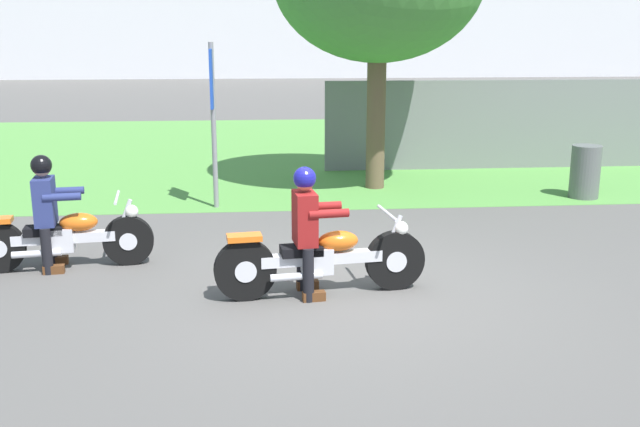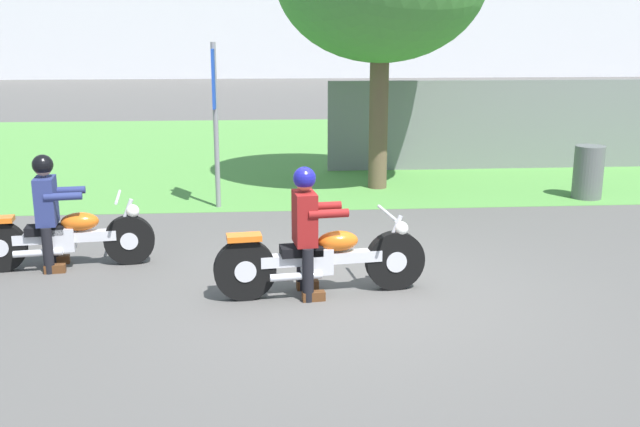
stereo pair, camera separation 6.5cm
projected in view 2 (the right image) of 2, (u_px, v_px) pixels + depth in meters
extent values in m
plane|color=#565451|center=(349.00, 294.00, 7.90)|extent=(120.00, 120.00, 0.00)
cube|color=#549342|center=(303.00, 150.00, 17.34)|extent=(60.00, 12.00, 0.01)
cylinder|color=black|center=(395.00, 260.00, 7.98)|extent=(0.67, 0.20, 0.66)
cylinder|color=silver|center=(395.00, 260.00, 7.98)|extent=(0.25, 0.17, 0.23)
cylinder|color=black|center=(245.00, 270.00, 7.66)|extent=(0.67, 0.20, 0.66)
cylinder|color=silver|center=(245.00, 270.00, 7.66)|extent=(0.25, 0.17, 0.23)
cube|color=silver|center=(321.00, 258.00, 7.80)|extent=(1.32, 0.30, 0.12)
cube|color=silver|center=(317.00, 260.00, 7.80)|extent=(0.35, 0.28, 0.28)
ellipsoid|color=orange|center=(338.00, 241.00, 7.79)|extent=(0.47, 0.29, 0.22)
cube|color=black|center=(301.00, 250.00, 7.73)|extent=(0.47, 0.29, 0.10)
cube|color=orange|center=(244.00, 237.00, 7.58)|extent=(0.38, 0.24, 0.06)
cylinder|color=silver|center=(391.00, 239.00, 7.91)|extent=(0.26, 0.08, 0.53)
cylinder|color=silver|center=(387.00, 213.00, 7.83)|extent=(0.12, 0.66, 0.04)
sphere|color=white|center=(401.00, 229.00, 7.90)|extent=(0.16, 0.16, 0.16)
cylinder|color=silver|center=(296.00, 276.00, 7.65)|extent=(0.56, 0.15, 0.08)
cylinder|color=black|center=(302.00, 264.00, 7.97)|extent=(0.12, 0.12, 0.58)
cube|color=#593319|center=(308.00, 285.00, 8.04)|extent=(0.25, 0.13, 0.10)
cylinder|color=black|center=(308.00, 275.00, 7.62)|extent=(0.12, 0.12, 0.58)
cube|color=#593319|center=(314.00, 296.00, 7.70)|extent=(0.25, 0.13, 0.10)
cube|color=maroon|center=(305.00, 218.00, 7.66)|extent=(0.26, 0.40, 0.56)
cylinder|color=maroon|center=(322.00, 206.00, 7.84)|extent=(0.43, 0.14, 0.09)
cylinder|color=maroon|center=(328.00, 214.00, 7.52)|extent=(0.43, 0.14, 0.09)
sphere|color=tan|center=(304.00, 181.00, 7.56)|extent=(0.20, 0.20, 0.20)
sphere|color=navy|center=(304.00, 178.00, 7.55)|extent=(0.24, 0.24, 0.24)
cylinder|color=black|center=(129.00, 240.00, 8.85)|extent=(0.61, 0.19, 0.60)
cylinder|color=silver|center=(129.00, 240.00, 8.85)|extent=(0.23, 0.16, 0.21)
cylinder|color=black|center=(0.00, 247.00, 8.57)|extent=(0.61, 0.19, 0.60)
cylinder|color=silver|center=(0.00, 247.00, 8.57)|extent=(0.23, 0.16, 0.21)
cube|color=silver|center=(65.00, 237.00, 8.69)|extent=(1.19, 0.28, 0.12)
cube|color=silver|center=(61.00, 239.00, 8.69)|extent=(0.35, 0.28, 0.28)
ellipsoid|color=orange|center=(80.00, 222.00, 8.68)|extent=(0.47, 0.29, 0.22)
cube|color=black|center=(45.00, 230.00, 8.63)|extent=(0.47, 0.29, 0.10)
cylinder|color=silver|center=(124.00, 220.00, 8.78)|extent=(0.26, 0.08, 0.53)
cylinder|color=silver|center=(118.00, 197.00, 8.70)|extent=(0.12, 0.66, 0.04)
sphere|color=white|center=(133.00, 211.00, 8.78)|extent=(0.16, 0.16, 0.16)
cylinder|color=silver|center=(38.00, 253.00, 8.54)|extent=(0.56, 0.15, 0.08)
cylinder|color=black|center=(53.00, 242.00, 8.85)|extent=(0.12, 0.12, 0.55)
cube|color=#593319|center=(59.00, 259.00, 8.92)|extent=(0.25, 0.13, 0.10)
cylinder|color=black|center=(48.00, 251.00, 8.51)|extent=(0.12, 0.12, 0.55)
cube|color=#593319|center=(55.00, 269.00, 8.58)|extent=(0.25, 0.13, 0.10)
cube|color=navy|center=(46.00, 201.00, 8.55)|extent=(0.26, 0.40, 0.56)
cylinder|color=navy|center=(67.00, 190.00, 8.73)|extent=(0.43, 0.14, 0.09)
cylinder|color=navy|center=(63.00, 197.00, 8.41)|extent=(0.43, 0.14, 0.09)
sphere|color=tan|center=(43.00, 167.00, 8.45)|extent=(0.20, 0.20, 0.20)
sphere|color=black|center=(43.00, 165.00, 8.44)|extent=(0.24, 0.24, 0.24)
cylinder|color=brown|center=(378.00, 122.00, 12.92)|extent=(0.33, 0.33, 2.40)
cylinder|color=#595E5B|center=(588.00, 172.00, 12.28)|extent=(0.49, 0.49, 0.90)
cylinder|color=gray|center=(216.00, 127.00, 11.45)|extent=(0.08, 0.08, 2.60)
cube|color=#1E47B2|center=(214.00, 78.00, 11.26)|extent=(0.04, 0.60, 0.90)
cube|color=slate|center=(499.00, 125.00, 14.82)|extent=(7.00, 0.06, 1.80)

